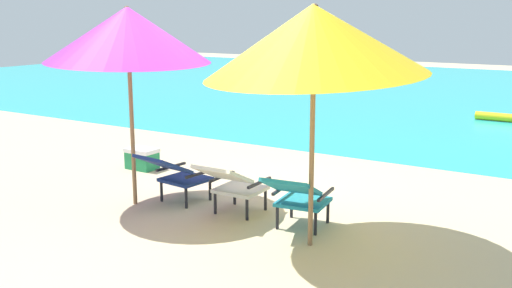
% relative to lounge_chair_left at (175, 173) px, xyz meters
% --- Properties ---
extents(ground_plane, '(40.00, 40.00, 0.00)m').
position_rel_lounge_chair_left_xyz_m(ground_plane, '(0.81, 4.09, -0.40)').
color(ground_plane, '#CCB78E').
extents(ocean_band, '(40.00, 18.00, 0.01)m').
position_rel_lounge_chair_left_xyz_m(ocean_band, '(0.81, 12.43, -0.40)').
color(ocean_band, '#28B2B7').
rests_on(ocean_band, ground_plane).
extents(lounge_chair_left, '(0.64, 0.93, 0.68)m').
position_rel_lounge_chair_left_xyz_m(lounge_chair_left, '(0.00, 0.00, 0.00)').
color(lounge_chair_left, navy).
rests_on(lounge_chair_left, ground_plane).
extents(lounge_chair_center, '(0.56, 0.88, 0.68)m').
position_rel_lounge_chair_left_xyz_m(lounge_chair_center, '(0.85, 0.00, 0.00)').
color(lounge_chair_center, silver).
rests_on(lounge_chair_center, ground_plane).
extents(lounge_chair_right, '(0.64, 0.93, 0.68)m').
position_rel_lounge_chair_left_xyz_m(lounge_chair_right, '(1.72, -0.03, 0.00)').
color(lounge_chair_right, teal).
rests_on(lounge_chair_right, ground_plane).
extents(beach_umbrella_left, '(2.66, 2.65, 2.43)m').
position_rel_lounge_chair_left_xyz_m(beach_umbrella_left, '(-0.43, -0.26, 1.67)').
color(beach_umbrella_left, olive).
rests_on(beach_umbrella_left, ground_plane).
extents(beach_umbrella_right, '(2.93, 2.95, 2.47)m').
position_rel_lounge_chair_left_xyz_m(beach_umbrella_right, '(2.02, -0.32, 1.66)').
color(beach_umbrella_right, olive).
rests_on(beach_umbrella_right, ground_plane).
extents(cooler_box, '(0.47, 0.33, 0.32)m').
position_rel_lounge_chair_left_xyz_m(cooler_box, '(-1.54, 1.07, -0.24)').
color(cooler_box, '#1E844C').
rests_on(cooler_box, ground_plane).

